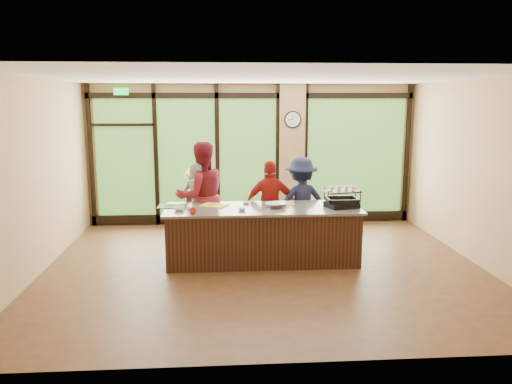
{
  "coord_description": "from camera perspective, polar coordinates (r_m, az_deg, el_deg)",
  "views": [
    {
      "loc": [
        -0.67,
        -7.68,
        2.67
      ],
      "look_at": [
        -0.1,
        0.4,
        1.16
      ],
      "focal_mm": 35.0,
      "sensor_mm": 36.0,
      "label": 1
    }
  ],
  "objects": [
    {
      "name": "bar_cart",
      "position": [
        10.18,
        9.78,
        -1.47
      ],
      "size": [
        0.78,
        0.55,
        0.97
      ],
      "rotation": [
        0.0,
        0.0,
        0.22
      ],
      "color": "#321C10",
      "rests_on": "floor"
    },
    {
      "name": "prep_bowl_near",
      "position": [
        8.07,
        -8.8,
        -1.92
      ],
      "size": [
        0.2,
        0.2,
        0.05
      ],
      "primitive_type": "imported",
      "rotation": [
        0.0,
        0.0,
        -0.21
      ],
      "color": "white",
      "rests_on": "countertop"
    },
    {
      "name": "floor",
      "position": [
        8.16,
        0.91,
        -8.56
      ],
      "size": [
        7.0,
        7.0,
        0.0
      ],
      "primitive_type": "plane",
      "color": "#4D301B",
      "rests_on": "ground"
    },
    {
      "name": "flower_vase",
      "position": [
        10.38,
        -6.63,
        0.99
      ],
      "size": [
        0.26,
        0.26,
        0.24
      ],
      "primitive_type": "imported",
      "rotation": [
        0.0,
        0.0,
        -0.17
      ],
      "color": "#846748",
      "rests_on": "flower_stand"
    },
    {
      "name": "island_base",
      "position": [
        8.32,
        0.74,
        -5.02
      ],
      "size": [
        3.1,
        1.0,
        0.88
      ],
      "primitive_type": "cube",
      "color": "#321C10",
      "rests_on": "floor"
    },
    {
      "name": "prep_bowl_mid",
      "position": [
        7.98,
        -1.63,
        -1.99
      ],
      "size": [
        0.16,
        0.16,
        0.04
      ],
      "primitive_type": "imported",
      "rotation": [
        0.0,
        0.0,
        -0.43
      ],
      "color": "white",
      "rests_on": "countertop"
    },
    {
      "name": "flower_stand",
      "position": [
        10.49,
        -6.57,
        -1.92
      ],
      "size": [
        0.47,
        0.47,
        0.84
      ],
      "primitive_type": "cube",
      "rotation": [
        0.0,
        0.0,
        -0.13
      ],
      "color": "#321C10",
      "rests_on": "floor"
    },
    {
      "name": "prep_bowl_far",
      "position": [
        8.51,
        -1.13,
        -1.22
      ],
      "size": [
        0.14,
        0.14,
        0.03
      ],
      "primitive_type": "imported",
      "rotation": [
        0.0,
        0.0,
        -0.03
      ],
      "color": "white",
      "rests_on": "countertop"
    },
    {
      "name": "cutting_board_right",
      "position": [
        8.52,
        2.97,
        -1.28
      ],
      "size": [
        0.41,
        0.31,
        0.01
      ],
      "primitive_type": "cube",
      "rotation": [
        0.0,
        0.0,
        0.01
      ],
      "color": "yellow",
      "rests_on": "countertop"
    },
    {
      "name": "red_ramekin",
      "position": [
        7.81,
        -7.21,
        -2.18
      ],
      "size": [
        0.13,
        0.13,
        0.08
      ],
      "primitive_type": "imported",
      "rotation": [
        0.0,
        0.0,
        0.28
      ],
      "color": "#AF2C11",
      "rests_on": "countertop"
    },
    {
      "name": "cook_left",
      "position": [
        8.92,
        -6.65,
        -1.65
      ],
      "size": [
        0.68,
        0.58,
        1.59
      ],
      "primitive_type": "imported",
      "rotation": [
        0.0,
        0.0,
        2.74
      ],
      "color": "gray",
      "rests_on": "floor"
    },
    {
      "name": "cook_midleft",
      "position": [
        8.89,
        -6.26,
        -0.53
      ],
      "size": [
        1.14,
        1.02,
        1.95
      ],
      "primitive_type": "imported",
      "rotation": [
        0.0,
        0.0,
        3.5
      ],
      "color": "maroon",
      "rests_on": "floor"
    },
    {
      "name": "mixing_bowl",
      "position": [
        8.21,
        2.28,
        -1.5
      ],
      "size": [
        0.41,
        0.41,
        0.08
      ],
      "primitive_type": "imported",
      "rotation": [
        0.0,
        0.0,
        0.43
      ],
      "color": "silver",
      "rests_on": "countertop"
    },
    {
      "name": "roasting_pan",
      "position": [
        8.35,
        9.77,
        -1.42
      ],
      "size": [
        0.58,
        0.5,
        0.09
      ],
      "primitive_type": "cube",
      "rotation": [
        0.0,
        0.0,
        0.28
      ],
      "color": "black",
      "rests_on": "countertop"
    },
    {
      "name": "cook_right",
      "position": [
        9.14,
        5.17,
        -1.17
      ],
      "size": [
        1.16,
        0.79,
        1.65
      ],
      "primitive_type": "imported",
      "rotation": [
        0.0,
        0.0,
        3.32
      ],
      "color": "#1B1F3B",
      "rests_on": "floor"
    },
    {
      "name": "back_wall",
      "position": [
        10.77,
        -0.43,
        4.29
      ],
      "size": [
        7.0,
        0.0,
        7.0
      ],
      "primitive_type": "plane",
      "rotation": [
        1.57,
        0.0,
        0.0
      ],
      "color": "tan",
      "rests_on": "floor"
    },
    {
      "name": "left_wall",
      "position": [
        8.27,
        -23.99,
        1.49
      ],
      "size": [
        0.0,
        6.0,
        6.0
      ],
      "primitive_type": "plane",
      "rotation": [
        1.57,
        0.0,
        1.57
      ],
      "color": "tan",
      "rests_on": "floor"
    },
    {
      "name": "cutting_board_left",
      "position": [
        8.4,
        -9.61,
        -1.59
      ],
      "size": [
        0.46,
        0.35,
        0.01
      ],
      "primitive_type": "cube",
      "rotation": [
        0.0,
        0.0,
        -0.04
      ],
      "color": "#328B33",
      "rests_on": "countertop"
    },
    {
      "name": "right_wall",
      "position": [
        8.82,
        24.25,
        1.98
      ],
      "size": [
        0.0,
        6.0,
        6.0
      ],
      "primitive_type": "plane",
      "rotation": [
        1.57,
        0.0,
        -1.57
      ],
      "color": "tan",
      "rests_on": "floor"
    },
    {
      "name": "cook_midright",
      "position": [
        8.99,
        1.68,
        -1.48
      ],
      "size": [
        0.94,
        0.39,
        1.6
      ],
      "primitive_type": "imported",
      "rotation": [
        0.0,
        0.0,
        3.14
      ],
      "color": "maroon",
      "rests_on": "floor"
    },
    {
      "name": "window_wall",
      "position": [
        10.75,
        0.46,
        3.72
      ],
      "size": [
        6.9,
        0.12,
        3.0
      ],
      "color": "tan",
      "rests_on": "floor"
    },
    {
      "name": "ceiling",
      "position": [
        7.72,
        0.98,
        12.98
      ],
      "size": [
        7.0,
        7.0,
        0.0
      ],
      "primitive_type": "plane",
      "rotation": [
        3.14,
        0.0,
        0.0
      ],
      "color": "white",
      "rests_on": "back_wall"
    },
    {
      "name": "countertop",
      "position": [
        8.21,
        0.75,
        -1.92
      ],
      "size": [
        3.2,
        1.1,
        0.04
      ],
      "primitive_type": "cube",
      "color": "#6F665C",
      "rests_on": "island_base"
    },
    {
      "name": "cutting_board_center",
      "position": [
        8.38,
        -4.8,
        -1.52
      ],
      "size": [
        0.52,
        0.46,
        0.01
      ],
      "primitive_type": "cube",
      "rotation": [
        0.0,
        0.0,
        -0.43
      ],
      "color": "yellow",
      "rests_on": "countertop"
    },
    {
      "name": "wall_clock",
      "position": [
        10.67,
        4.22,
        8.25
      ],
      "size": [
        0.36,
        0.04,
        0.36
      ],
      "color": "black",
      "rests_on": "window_wall"
    }
  ]
}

